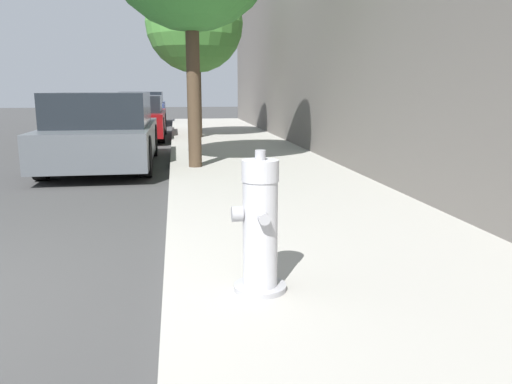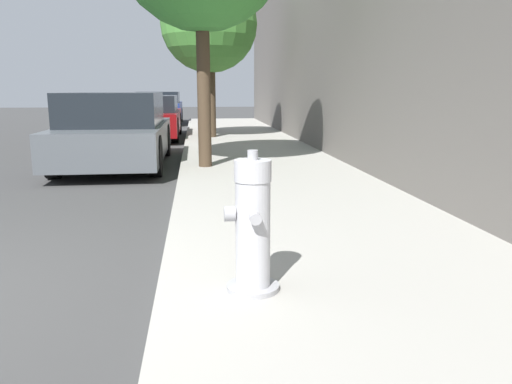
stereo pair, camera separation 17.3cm
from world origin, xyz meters
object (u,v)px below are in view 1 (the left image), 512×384
object	(u,v)px
parked_car_near	(103,131)
street_tree_far	(195,24)
parked_car_mid	(134,118)
parked_car_far	(143,108)
fire_hydrant	(260,228)

from	to	relation	value
parked_car_near	street_tree_far	xyz separation A→B (m)	(1.95, 4.36, 2.52)
parked_car_mid	parked_car_far	world-z (taller)	parked_car_far
parked_car_mid	street_tree_far	bearing A→B (deg)	-32.72
parked_car_mid	street_tree_far	size ratio (longest dim) A/B	1.01
fire_hydrant	parked_car_near	xyz separation A→B (m)	(-1.88, 6.73, 0.11)
parked_car_near	parked_car_far	distance (m)	12.24
parked_car_near	parked_car_mid	size ratio (longest dim) A/B	0.99
parked_car_mid	parked_car_far	xyz separation A→B (m)	(-0.15, 6.72, 0.03)
parked_car_mid	parked_car_far	bearing A→B (deg)	91.27
fire_hydrant	parked_car_far	xyz separation A→B (m)	(-1.90, 18.97, 0.09)
parked_car_mid	parked_car_far	distance (m)	6.72
fire_hydrant	parked_car_far	world-z (taller)	parked_car_far
fire_hydrant	street_tree_far	distance (m)	11.40
parked_car_far	parked_car_near	bearing A→B (deg)	-89.94
fire_hydrant	parked_car_mid	xyz separation A→B (m)	(-1.75, 12.26, 0.07)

